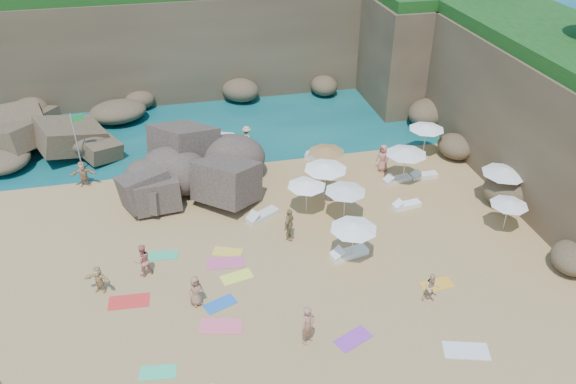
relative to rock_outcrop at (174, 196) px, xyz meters
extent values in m
plane|color=tan|center=(4.07, -7.17, 0.00)|extent=(120.00, 120.00, 0.00)
plane|color=#0C4751|center=(4.07, 22.83, 0.00)|extent=(120.00, 120.00, 0.00)
cube|color=brown|center=(6.07, 17.83, 4.00)|extent=(44.00, 8.00, 8.00)
cube|color=brown|center=(23.07, 0.83, 4.00)|extent=(8.00, 30.00, 8.00)
cube|color=brown|center=(21.07, 12.83, 4.00)|extent=(10.00, 12.00, 8.00)
cylinder|color=white|center=(-12.43, 22.83, 3.00)|extent=(0.10, 0.10, 6.00)
cylinder|color=white|center=(-10.93, 22.83, 3.00)|extent=(0.10, 0.10, 6.00)
cylinder|color=silver|center=(-5.65, 4.46, 1.98)|extent=(0.08, 0.08, 3.97)
cube|color=green|center=(-5.27, 4.46, 3.64)|extent=(0.67, 0.26, 0.45)
cylinder|color=silver|center=(3.38, 3.07, 1.06)|extent=(0.06, 0.06, 2.11)
cone|color=white|center=(3.38, 3.07, 2.06)|extent=(2.37, 2.37, 0.36)
cylinder|color=silver|center=(8.73, -2.25, 1.13)|extent=(0.07, 0.07, 2.26)
cone|color=white|center=(8.73, -2.25, 2.21)|extent=(2.54, 2.54, 0.39)
cylinder|color=silver|center=(14.02, -1.54, 1.13)|extent=(0.07, 0.07, 2.26)
cone|color=silver|center=(14.02, -1.54, 2.20)|extent=(2.53, 2.53, 0.39)
cylinder|color=silver|center=(16.81, 1.61, 1.06)|extent=(0.06, 0.06, 2.11)
cone|color=white|center=(16.81, 1.61, 2.06)|extent=(2.37, 2.37, 0.36)
cylinder|color=silver|center=(7.32, -3.40, 0.98)|extent=(0.06, 0.06, 1.96)
cone|color=white|center=(7.32, -3.40, 1.91)|extent=(2.20, 2.20, 0.33)
cylinder|color=silver|center=(9.48, 0.15, 1.01)|extent=(0.06, 0.06, 2.03)
cone|color=red|center=(9.48, 0.15, 1.98)|extent=(2.27, 2.27, 0.35)
cylinder|color=silver|center=(9.22, -4.54, 1.02)|extent=(0.06, 0.06, 2.05)
cone|color=silver|center=(9.22, -4.54, 2.00)|extent=(2.30, 2.30, 0.35)
cylinder|color=silver|center=(17.47, -7.44, 0.91)|extent=(0.05, 0.05, 1.82)
cone|color=silver|center=(17.47, -7.44, 1.77)|extent=(2.04, 2.04, 0.31)
cylinder|color=silver|center=(8.52, -8.06, 1.07)|extent=(0.06, 0.06, 2.13)
cone|color=white|center=(8.52, -8.06, 2.08)|extent=(2.39, 2.39, 0.36)
cylinder|color=silver|center=(18.54, -5.02, 1.14)|extent=(0.07, 0.07, 2.29)
cone|color=silver|center=(18.54, -5.02, 2.23)|extent=(2.57, 2.57, 0.39)
cube|color=silver|center=(4.76, -3.45, 0.15)|extent=(2.04, 1.56, 0.31)
cube|color=silver|center=(9.78, 2.51, 0.16)|extent=(2.08, 1.47, 0.31)
cube|color=white|center=(13.16, -4.20, 0.13)|extent=(1.75, 0.79, 0.26)
cube|color=silver|center=(13.70, -1.40, 0.14)|extent=(1.88, 0.93, 0.28)
cube|color=silver|center=(15.57, -1.29, 0.13)|extent=(1.71, 0.57, 0.27)
cube|color=white|center=(8.49, -7.79, 0.15)|extent=(2.09, 1.06, 0.31)
cube|color=#F15D72|center=(1.45, -11.26, 0.02)|extent=(2.07, 1.38, 0.03)
cube|color=#38C583|center=(-1.34, -13.22, 0.01)|extent=(1.57, 0.93, 0.03)
cube|color=#E9F741|center=(2.60, -8.15, 0.01)|extent=(1.67, 1.09, 0.03)
cube|color=purple|center=(6.91, -13.25, 0.01)|extent=(1.81, 1.41, 0.03)
cube|color=red|center=(-2.55, -8.77, 0.02)|extent=(1.91, 1.04, 0.03)
cube|color=#2162B5|center=(1.57, -9.87, 0.01)|extent=(1.65, 1.23, 0.03)
cube|color=#D05177|center=(2.18, -6.97, 0.02)|extent=(1.98, 1.15, 0.03)
cube|color=gold|center=(11.94, -10.84, 0.01)|extent=(1.62, 0.90, 0.03)
cube|color=#32B174|center=(-0.89, -5.66, 0.01)|extent=(1.62, 0.96, 0.03)
cube|color=yellow|center=(2.41, -6.11, 0.01)|extent=(1.68, 1.24, 0.03)
cube|color=silver|center=(11.33, -14.92, 0.02)|extent=(2.08, 1.44, 0.03)
imported|color=#C77263|center=(-1.79, -6.94, 0.87)|extent=(1.01, 0.89, 1.74)
imported|color=tan|center=(5.25, 4.98, 0.86)|extent=(1.08, 1.13, 1.71)
imported|color=#997B4C|center=(5.79, -5.70, 0.95)|extent=(1.01, 1.17, 1.89)
imported|color=#B6705F|center=(13.26, 0.13, 0.92)|extent=(0.87, 1.03, 1.84)
imported|color=tan|center=(-5.31, 2.43, 0.84)|extent=(1.55, 0.45, 1.67)
imported|color=#9A6C4D|center=(0.54, -9.63, 0.21)|extent=(1.34, 1.74, 0.42)
imported|color=tan|center=(-3.84, -7.73, 0.19)|extent=(1.79, 1.84, 0.37)
imported|color=#A26A51|center=(4.95, -12.97, 0.22)|extent=(1.58, 1.95, 0.45)
imported|color=tan|center=(11.13, -11.76, 0.28)|extent=(1.04, 1.61, 0.56)
camera|label=1|loc=(0.44, -29.20, 18.26)|focal=35.00mm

